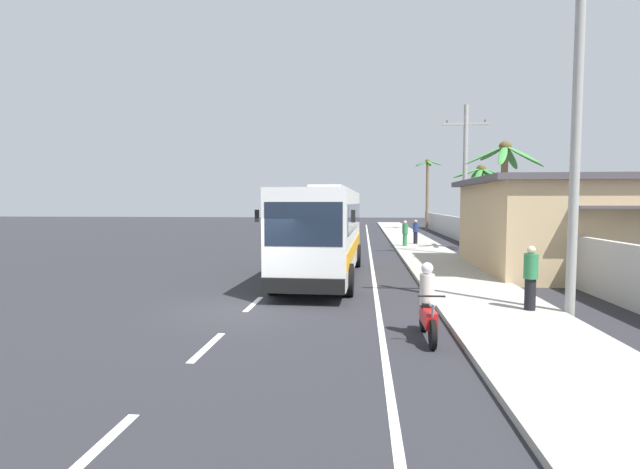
% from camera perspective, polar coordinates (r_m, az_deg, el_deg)
% --- Properties ---
extents(ground_plane, '(160.00, 160.00, 0.00)m').
position_cam_1_polar(ground_plane, '(13.50, -8.59, -8.82)').
color(ground_plane, '#28282D').
extents(sidewalk_kerb, '(3.20, 90.00, 0.14)m').
position_cam_1_polar(sidewalk_kerb, '(23.26, 14.18, -3.37)').
color(sidewalk_kerb, '#A8A399').
rests_on(sidewalk_kerb, ground).
extents(lane_markings, '(3.76, 71.93, 0.01)m').
position_cam_1_polar(lane_markings, '(27.95, 3.35, -2.18)').
color(lane_markings, white).
rests_on(lane_markings, ground).
extents(boundary_wall, '(0.24, 60.00, 1.81)m').
position_cam_1_polar(boundary_wall, '(27.88, 20.66, -0.59)').
color(boundary_wall, '#B2B2AD').
rests_on(boundary_wall, ground).
extents(coach_bus_foreground, '(3.05, 10.67, 3.68)m').
position_cam_1_polar(coach_bus_foreground, '(18.57, 0.45, 0.66)').
color(coach_bus_foreground, white).
rests_on(coach_bus_foreground, ground).
extents(coach_bus_far_lane, '(2.98, 10.95, 3.71)m').
position_cam_1_polar(coach_bus_far_lane, '(53.74, -0.34, 2.80)').
color(coach_bus_far_lane, '#2366A8').
rests_on(coach_bus_far_lane, ground).
extents(motorcycle_beside_bus, '(0.56, 1.96, 1.66)m').
position_cam_1_polar(motorcycle_beside_bus, '(10.61, 12.88, -8.69)').
color(motorcycle_beside_bus, black).
rests_on(motorcycle_beside_bus, ground).
extents(pedestrian_near_kerb, '(0.36, 0.36, 1.64)m').
position_cam_1_polar(pedestrian_near_kerb, '(32.83, 11.49, 0.39)').
color(pedestrian_near_kerb, black).
rests_on(pedestrian_near_kerb, sidewalk_kerb).
extents(pedestrian_midwalk, '(0.36, 0.36, 1.69)m').
position_cam_1_polar(pedestrian_midwalk, '(13.56, 24.12, -4.67)').
color(pedestrian_midwalk, black).
rests_on(pedestrian_midwalk, sidewalk_kerb).
extents(pedestrian_far_walk, '(0.36, 0.36, 1.65)m').
position_cam_1_polar(pedestrian_far_walk, '(31.09, 10.25, 0.22)').
color(pedestrian_far_walk, '#2D7A47').
rests_on(pedestrian_far_walk, sidewalk_kerb).
extents(utility_pole_nearest, '(2.29, 0.24, 9.76)m').
position_cam_1_polar(utility_pole_nearest, '(13.79, 28.62, 12.38)').
color(utility_pole_nearest, '#9E9E99').
rests_on(utility_pole_nearest, ground).
extents(utility_pole_mid, '(2.47, 0.24, 8.15)m').
position_cam_1_polar(utility_pole_mid, '(26.59, 17.12, 6.61)').
color(utility_pole_mid, '#9E9E99').
rests_on(utility_pole_mid, ground).
extents(palm_nearest, '(3.69, 3.68, 5.82)m').
position_cam_1_polar(palm_nearest, '(23.68, 21.45, 6.51)').
color(palm_nearest, brown).
rests_on(palm_nearest, ground).
extents(palm_second, '(3.30, 3.19, 5.25)m').
position_cam_1_polar(palm_second, '(30.22, 18.86, 5.56)').
color(palm_second, brown).
rests_on(palm_second, ground).
extents(palm_third, '(2.85, 3.01, 7.57)m').
position_cam_1_polar(palm_third, '(51.53, 12.85, 6.33)').
color(palm_third, brown).
rests_on(palm_third, ground).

